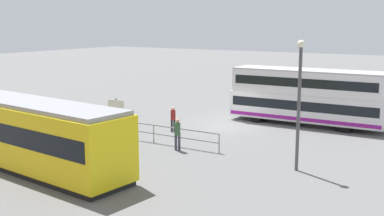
% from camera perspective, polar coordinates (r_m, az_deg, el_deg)
% --- Properties ---
extents(ground_plane, '(160.00, 160.00, 0.00)m').
position_cam_1_polar(ground_plane, '(32.73, 4.37, -2.16)').
color(ground_plane, slate).
extents(double_decker_bus, '(10.57, 2.78, 3.81)m').
position_cam_1_polar(double_decker_bus, '(33.76, 13.51, 1.34)').
color(double_decker_bus, white).
rests_on(double_decker_bus, ground).
extents(tram_yellow, '(14.02, 4.03, 3.31)m').
position_cam_1_polar(tram_yellow, '(25.08, -19.99, -2.53)').
color(tram_yellow, yellow).
rests_on(tram_yellow, ground).
extents(pedestrian_near_railing, '(0.40, 0.40, 1.63)m').
position_cam_1_polar(pedestrian_near_railing, '(30.85, -2.27, -1.12)').
color(pedestrian_near_railing, black).
rests_on(pedestrian_near_railing, ground).
extents(pedestrian_crossing, '(0.36, 0.34, 1.79)m').
position_cam_1_polar(pedestrian_crossing, '(26.28, -1.74, -2.87)').
color(pedestrian_crossing, '#33384C').
rests_on(pedestrian_crossing, ground).
extents(pedestrian_railing, '(8.79, 0.14, 1.08)m').
position_cam_1_polar(pedestrian_railing, '(28.13, -4.59, -2.65)').
color(pedestrian_railing, gray).
rests_on(pedestrian_railing, ground).
extents(info_sign, '(1.10, 0.28, 2.32)m').
position_cam_1_polar(info_sign, '(30.20, -9.02, -0.19)').
color(info_sign, slate).
rests_on(info_sign, ground).
extents(street_lamp, '(0.36, 0.36, 6.18)m').
position_cam_1_polar(street_lamp, '(22.78, 12.64, 1.56)').
color(street_lamp, '#4C4C51').
rests_on(street_lamp, ground).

